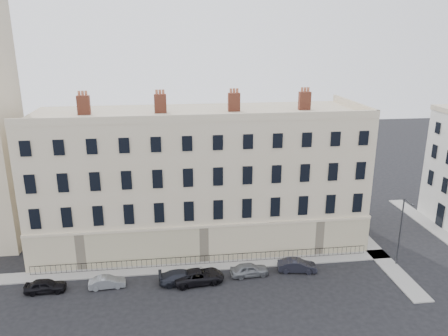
{
  "coord_description": "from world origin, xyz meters",
  "views": [
    {
      "loc": [
        -9.26,
        -35.27,
        23.2
      ],
      "look_at": [
        -3.36,
        10.0,
        9.1
      ],
      "focal_mm": 35.0,
      "sensor_mm": 36.0,
      "label": 1
    }
  ],
  "objects_px": {
    "car_c": "(182,277)",
    "streetlamp": "(401,229)",
    "car_e": "(249,270)",
    "car_b": "(107,282)",
    "car_a": "(45,286)",
    "car_d": "(199,276)",
    "car_f": "(297,266)"
  },
  "relations": [
    {
      "from": "car_a",
      "to": "car_e",
      "type": "distance_m",
      "value": 19.47
    },
    {
      "from": "car_b",
      "to": "streetlamp",
      "type": "relative_size",
      "value": 0.46
    },
    {
      "from": "car_a",
      "to": "car_d",
      "type": "bearing_deg",
      "value": -92.0
    },
    {
      "from": "car_b",
      "to": "car_c",
      "type": "relative_size",
      "value": 0.75
    },
    {
      "from": "car_e",
      "to": "car_f",
      "type": "height_order",
      "value": "car_e"
    },
    {
      "from": "car_a",
      "to": "streetlamp",
      "type": "distance_m",
      "value": 35.3
    },
    {
      "from": "car_a",
      "to": "car_d",
      "type": "distance_m",
      "value": 14.37
    },
    {
      "from": "car_e",
      "to": "car_b",
      "type": "bearing_deg",
      "value": 87.35
    },
    {
      "from": "car_c",
      "to": "car_f",
      "type": "relative_size",
      "value": 1.16
    },
    {
      "from": "car_a",
      "to": "streetlamp",
      "type": "bearing_deg",
      "value": -90.41
    },
    {
      "from": "car_a",
      "to": "car_f",
      "type": "xyz_separation_m",
      "value": [
        24.42,
        0.54,
        0.01
      ]
    },
    {
      "from": "car_f",
      "to": "streetlamp",
      "type": "bearing_deg",
      "value": -81.42
    },
    {
      "from": "car_c",
      "to": "car_e",
      "type": "bearing_deg",
      "value": -86.92
    },
    {
      "from": "car_b",
      "to": "car_c",
      "type": "distance_m",
      "value": 7.15
    },
    {
      "from": "car_c",
      "to": "streetlamp",
      "type": "xyz_separation_m",
      "value": [
        22.36,
        0.57,
        3.44
      ]
    },
    {
      "from": "car_e",
      "to": "streetlamp",
      "type": "distance_m",
      "value": 16.03
    },
    {
      "from": "car_e",
      "to": "car_d",
      "type": "bearing_deg",
      "value": 92.81
    },
    {
      "from": "car_f",
      "to": "streetlamp",
      "type": "xyz_separation_m",
      "value": [
        10.71,
        -0.16,
        3.45
      ]
    },
    {
      "from": "car_b",
      "to": "car_f",
      "type": "bearing_deg",
      "value": -92.71
    },
    {
      "from": "car_c",
      "to": "car_e",
      "type": "xyz_separation_m",
      "value": [
        6.7,
        0.57,
        -0.01
      ]
    },
    {
      "from": "car_a",
      "to": "car_c",
      "type": "bearing_deg",
      "value": -91.88
    },
    {
      "from": "car_b",
      "to": "streetlamp",
      "type": "xyz_separation_m",
      "value": [
        29.5,
        0.37,
        3.54
      ]
    },
    {
      "from": "car_c",
      "to": "streetlamp",
      "type": "relative_size",
      "value": 0.62
    },
    {
      "from": "car_b",
      "to": "car_c",
      "type": "xyz_separation_m",
      "value": [
        7.14,
        -0.2,
        0.1
      ]
    },
    {
      "from": "car_b",
      "to": "streetlamp",
      "type": "distance_m",
      "value": 29.71
    },
    {
      "from": "car_d",
      "to": "car_e",
      "type": "xyz_separation_m",
      "value": [
        5.1,
        0.63,
        -0.03
      ]
    },
    {
      "from": "car_a",
      "to": "car_e",
      "type": "relative_size",
      "value": 0.97
    },
    {
      "from": "car_b",
      "to": "car_d",
      "type": "relative_size",
      "value": 0.69
    },
    {
      "from": "car_d",
      "to": "car_f",
      "type": "xyz_separation_m",
      "value": [
        10.05,
        0.78,
        -0.04
      ]
    },
    {
      "from": "car_d",
      "to": "car_e",
      "type": "height_order",
      "value": "car_d"
    },
    {
      "from": "car_a",
      "to": "car_f",
      "type": "relative_size",
      "value": 0.95
    },
    {
      "from": "streetlamp",
      "to": "car_c",
      "type": "bearing_deg",
      "value": -170.2
    }
  ]
}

